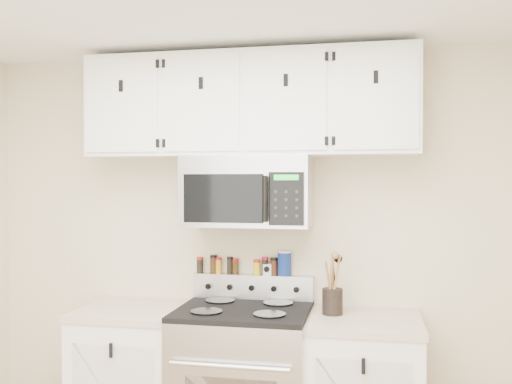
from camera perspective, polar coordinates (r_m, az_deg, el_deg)
back_wall at (r=3.64m, az=-0.16°, el=-5.84°), size 3.50×0.01×2.50m
base_cabinet_left at (r=3.75m, az=-12.07°, el=-18.07°), size 0.64×0.62×0.92m
microwave at (r=3.43m, az=-0.79°, el=0.10°), size 0.76×0.44×0.42m
upper_cabinets at (r=3.48m, az=-0.71°, el=8.69°), size 2.00×0.35×0.62m
utensil_crock at (r=3.37m, az=7.66°, el=-10.58°), size 0.12×0.12×0.35m
kitchen_timer at (r=3.61m, az=1.14°, el=-7.75°), size 0.07×0.07×0.07m
salt_canister at (r=3.58m, az=2.85°, el=-7.12°), size 0.08×0.08×0.15m
spice_jar_0 at (r=3.71m, az=-5.63°, el=-7.26°), size 0.04×0.04×0.10m
spice_jar_1 at (r=3.68m, az=-4.27°, el=-7.20°), size 0.05×0.05×0.12m
spice_jar_2 at (r=3.67m, az=-3.76°, el=-7.32°), size 0.04×0.04×0.10m
spice_jar_3 at (r=3.65m, az=-2.62°, el=-7.32°), size 0.04×0.04×0.11m
spice_jar_4 at (r=3.64m, az=-2.07°, el=-7.43°), size 0.04×0.04×0.10m
spice_jar_5 at (r=3.62m, az=0.09°, el=-7.52°), size 0.04×0.04×0.09m
spice_jar_6 at (r=3.61m, az=0.90°, el=-7.40°), size 0.04×0.04×0.11m
spice_jar_7 at (r=3.60m, az=1.81°, el=-7.44°), size 0.05×0.05×0.11m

